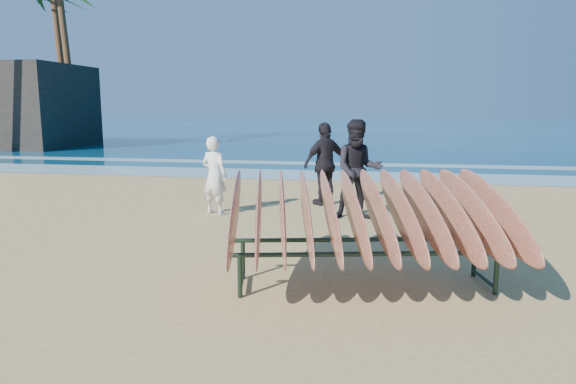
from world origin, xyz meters
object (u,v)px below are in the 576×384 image
Objects in this scene: person_dark_a at (358,170)px; person_dark_b at (325,164)px; surfboard_rack at (365,213)px; person_white at (214,175)px; palm_mid at (64,0)px.

person_dark_a reaches higher than person_dark_b.
surfboard_rack is 1.88× the size of person_dark_a.
person_dark_a reaches higher than surfboard_rack.
person_dark_b is at bearing 112.12° from person_dark_a.
person_dark_a reaches higher than person_white.
person_dark_b reaches higher than person_white.
palm_mid reaches higher than person_white.
person_white is 2.54m from person_dark_b.
palm_mid is (-17.61, 21.12, 7.20)m from surfboard_rack.
surfboard_rack is at bearing 147.83° from person_white.
person_dark_b is at bearing -43.80° from palm_mid.
surfboard_rack is 2.29× the size of person_white.
person_dark_a is 0.21× the size of palm_mid.
surfboard_rack is 5.37m from person_dark_b.
palm_mid is (-17.33, 17.22, 7.15)m from person_dark_a.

